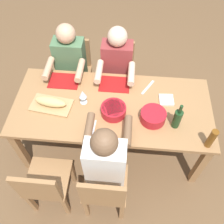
# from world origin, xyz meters

# --- Properties ---
(ground_plane) EXTENTS (8.00, 8.00, 0.00)m
(ground_plane) POSITION_xyz_m (0.00, 0.00, 0.00)
(ground_plane) COLOR brown
(dining_table) EXTENTS (1.97, 0.89, 0.74)m
(dining_table) POSITION_xyz_m (0.00, 0.00, 0.66)
(dining_table) COLOR #9E7044
(dining_table) RESTS_ON ground_plane
(chair_near_center) EXTENTS (0.40, 0.40, 0.85)m
(chair_near_center) POSITION_xyz_m (0.00, -0.76, 0.48)
(chair_near_center) COLOR #9E7044
(chair_near_center) RESTS_ON ground_plane
(diner_near_center) EXTENTS (0.41, 0.53, 1.20)m
(diner_near_center) POSITION_xyz_m (0.00, -0.58, 0.70)
(diner_near_center) COLOR #2D2D38
(diner_near_center) RESTS_ON ground_plane
(chair_far_center) EXTENTS (0.40, 0.40, 0.85)m
(chair_far_center) POSITION_xyz_m (0.00, 0.76, 0.48)
(chair_far_center) COLOR #9E7044
(chair_far_center) RESTS_ON ground_plane
(diner_far_center) EXTENTS (0.41, 0.53, 1.20)m
(diner_far_center) POSITION_xyz_m (-0.00, 0.58, 0.70)
(diner_far_center) COLOR #2D2D38
(diner_far_center) RESTS_ON ground_plane
(chair_near_right) EXTENTS (0.40, 0.40, 0.85)m
(chair_near_right) POSITION_xyz_m (0.54, -0.76, 0.48)
(chair_near_right) COLOR #9E7044
(chair_near_right) RESTS_ON ground_plane
(diner_near_right) EXTENTS (0.41, 0.53, 1.20)m
(diner_near_right) POSITION_xyz_m (0.54, -0.58, 0.70)
(diner_near_right) COLOR #2D2D38
(diner_near_right) RESTS_ON ground_plane
(chair_far_right) EXTENTS (0.40, 0.40, 0.85)m
(chair_far_right) POSITION_xyz_m (0.54, 0.76, 0.48)
(chair_far_right) COLOR #9E7044
(chair_far_right) RESTS_ON ground_plane
(serving_bowl_salad) EXTENTS (0.24, 0.24, 0.11)m
(serving_bowl_salad) POSITION_xyz_m (-0.40, 0.14, 0.80)
(serving_bowl_salad) COLOR #B21923
(serving_bowl_salad) RESTS_ON dining_table
(serving_bowl_greens) EXTENTS (0.24, 0.24, 0.09)m
(serving_bowl_greens) POSITION_xyz_m (-0.02, 0.10, 0.79)
(serving_bowl_greens) COLOR #B21923
(serving_bowl_greens) RESTS_ON dining_table
(cutting_board) EXTENTS (0.43, 0.27, 0.02)m
(cutting_board) POSITION_xyz_m (0.59, 0.06, 0.75)
(cutting_board) COLOR tan
(cutting_board) RESTS_ON dining_table
(bread_loaf) EXTENTS (0.33, 0.15, 0.09)m
(bread_loaf) POSITION_xyz_m (0.59, 0.06, 0.81)
(bread_loaf) COLOR tan
(bread_loaf) RESTS_ON cutting_board
(wine_bottle) EXTENTS (0.08, 0.08, 0.29)m
(wine_bottle) POSITION_xyz_m (-0.60, 0.18, 0.85)
(wine_bottle) COLOR #193819
(wine_bottle) RESTS_ON dining_table
(beer_bottle) EXTENTS (0.06, 0.06, 0.22)m
(beer_bottle) POSITION_xyz_m (-0.88, 0.37, 0.85)
(beer_bottle) COLOR brown
(beer_bottle) RESTS_ON dining_table
(wine_glass) EXTENTS (0.08, 0.08, 0.17)m
(wine_glass) POSITION_xyz_m (0.28, -0.01, 0.86)
(wine_glass) COLOR silver
(wine_glass) RESTS_ON dining_table
(placemat_near_center) EXTENTS (0.32, 0.23, 0.01)m
(placemat_near_center) POSITION_xyz_m (0.00, -0.28, 0.74)
(placemat_near_center) COLOR maroon
(placemat_near_center) RESTS_ON dining_table
(fork_far_center) EXTENTS (0.02, 0.17, 0.01)m
(fork_far_center) POSITION_xyz_m (0.14, 0.28, 0.74)
(fork_far_center) COLOR silver
(fork_far_center) RESTS_ON dining_table
(placemat_near_right) EXTENTS (0.32, 0.23, 0.01)m
(placemat_near_right) POSITION_xyz_m (0.54, -0.28, 0.74)
(placemat_near_right) COLOR maroon
(placemat_near_right) RESTS_ON dining_table
(carving_knife) EXTENTS (0.14, 0.21, 0.01)m
(carving_knife) POSITION_xyz_m (-0.35, -0.27, 0.74)
(carving_knife) COLOR silver
(carving_knife) RESTS_ON dining_table
(napkin_stack) EXTENTS (0.15, 0.15, 0.02)m
(napkin_stack) POSITION_xyz_m (-0.54, -0.11, 0.75)
(napkin_stack) COLOR white
(napkin_stack) RESTS_ON dining_table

